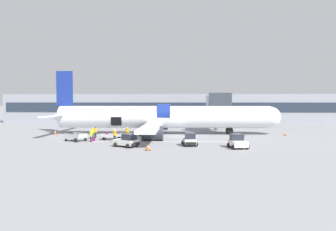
% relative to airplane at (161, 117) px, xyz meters
% --- Properties ---
extents(ground_plane, '(500.00, 500.00, 0.00)m').
position_rel_airplane_xyz_m(ground_plane, '(2.53, -2.35, -2.78)').
color(ground_plane, gray).
extents(apron_marking_line, '(25.95, 1.57, 0.01)m').
position_rel_airplane_xyz_m(apron_marking_line, '(-0.52, -9.23, -2.77)').
color(apron_marking_line, silver).
rests_on(apron_marking_line, ground_plane).
extents(terminal_strip, '(87.66, 11.99, 7.20)m').
position_rel_airplane_xyz_m(terminal_strip, '(2.53, 29.66, 0.83)').
color(terminal_strip, gray).
rests_on(terminal_strip, ground_plane).
extents(jet_bridge_stub, '(3.77, 12.28, 6.91)m').
position_rel_airplane_xyz_m(jet_bridge_stub, '(10.02, 6.94, 2.36)').
color(jet_bridge_stub, '#4C4C51').
rests_on(jet_bridge_stub, ground_plane).
extents(airplane, '(38.59, 31.40, 10.51)m').
position_rel_airplane_xyz_m(airplane, '(0.00, 0.00, 0.00)').
color(airplane, white).
rests_on(airplane, ground_plane).
extents(baggage_tug_lead, '(3.32, 2.89, 1.60)m').
position_rel_airplane_xyz_m(baggage_tug_lead, '(-3.30, -13.96, -2.08)').
color(baggage_tug_lead, silver).
rests_on(baggage_tug_lead, ground_plane).
extents(baggage_tug_mid, '(2.39, 2.79, 1.65)m').
position_rel_airplane_xyz_m(baggage_tug_mid, '(9.82, -14.46, -2.07)').
color(baggage_tug_mid, silver).
rests_on(baggage_tug_mid, ground_plane).
extents(baggage_tug_rear, '(2.08, 2.62, 1.62)m').
position_rel_airplane_xyz_m(baggage_tug_rear, '(4.28, -12.84, -2.09)').
color(baggage_tug_rear, silver).
rests_on(baggage_tug_rear, ground_plane).
extents(baggage_cart_loading, '(4.02, 2.51, 1.04)m').
position_rel_airplane_xyz_m(baggage_cart_loading, '(-6.57, -7.11, -2.32)').
color(baggage_cart_loading, '#999BA0').
rests_on(baggage_cart_loading, ground_plane).
extents(baggage_cart_queued, '(3.60, 2.77, 1.08)m').
position_rel_airplane_xyz_m(baggage_cart_queued, '(-11.13, -9.34, -2.21)').
color(baggage_cart_queued, '#B7BABF').
rests_on(baggage_cart_queued, ground_plane).
extents(ground_crew_loader_a, '(0.54, 0.38, 1.56)m').
position_rel_airplane_xyz_m(ground_crew_loader_a, '(-4.90, -4.74, -1.95)').
color(ground_crew_loader_a, black).
rests_on(ground_crew_loader_a, ground_plane).
extents(ground_crew_loader_b, '(0.45, 0.59, 1.70)m').
position_rel_airplane_xyz_m(ground_crew_loader_b, '(-9.58, -6.86, -1.88)').
color(ground_crew_loader_b, '#1E2338').
rests_on(ground_crew_loader_b, ground_plane).
extents(ground_crew_driver, '(0.41, 0.55, 1.59)m').
position_rel_airplane_xyz_m(ground_crew_driver, '(-8.84, -10.06, -1.94)').
color(ground_crew_driver, '#2D2D33').
rests_on(ground_crew_driver, ground_plane).
extents(ground_crew_supervisor, '(0.57, 0.56, 1.76)m').
position_rel_airplane_xyz_m(ground_crew_supervisor, '(-5.69, -9.84, -1.85)').
color(ground_crew_supervisor, '#1E2338').
rests_on(ground_crew_supervisor, ground_plane).
extents(ground_crew_helper, '(0.54, 0.54, 1.70)m').
position_rel_airplane_xyz_m(ground_crew_helper, '(-9.59, -5.40, -1.88)').
color(ground_crew_helper, '#1E2338').
rests_on(ground_crew_helper, ground_plane).
extents(suitcase_on_tarmac_spare, '(0.48, 0.34, 0.58)m').
position_rel_airplane_xyz_m(suitcase_on_tarmac_spare, '(-8.80, -9.00, -2.54)').
color(suitcase_on_tarmac_spare, '#721951').
rests_on(suitcase_on_tarmac_spare, ground_plane).
extents(safety_cone_nose, '(0.44, 0.44, 0.79)m').
position_rel_airplane_xyz_m(safety_cone_nose, '(19.85, -1.47, -2.40)').
color(safety_cone_nose, black).
rests_on(safety_cone_nose, ground_plane).
extents(safety_cone_engine_left, '(0.62, 0.62, 0.72)m').
position_rel_airplane_xyz_m(safety_cone_engine_left, '(-0.52, -16.37, -2.44)').
color(safety_cone_engine_left, black).
rests_on(safety_cone_engine_left, ground_plane).
extents(safety_cone_wingtip, '(0.45, 0.45, 0.69)m').
position_rel_airplane_xyz_m(safety_cone_wingtip, '(0.59, -7.95, -2.45)').
color(safety_cone_wingtip, black).
rests_on(safety_cone_wingtip, ground_plane).
extents(safety_cone_tail, '(0.49, 0.49, 0.80)m').
position_rel_airplane_xyz_m(safety_cone_tail, '(-17.42, -1.30, -2.40)').
color(safety_cone_tail, black).
rests_on(safety_cone_tail, ground_plane).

